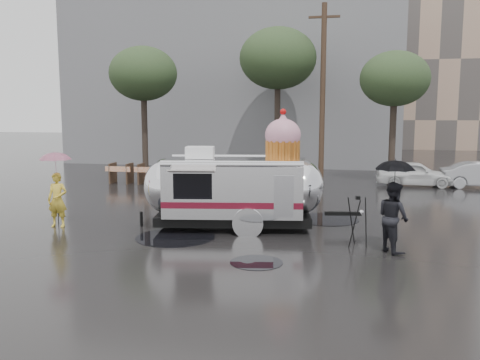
% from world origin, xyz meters
% --- Properties ---
extents(ground, '(120.00, 120.00, 0.00)m').
position_xyz_m(ground, '(0.00, 0.00, 0.00)').
color(ground, black).
rests_on(ground, ground).
extents(puddles, '(6.32, 6.91, 0.01)m').
position_xyz_m(puddles, '(1.10, 1.37, 0.01)').
color(puddles, black).
rests_on(puddles, ground).
extents(grey_building, '(22.00, 12.00, 13.00)m').
position_xyz_m(grey_building, '(-4.00, 24.00, 6.50)').
color(grey_building, slate).
rests_on(grey_building, ground).
extents(utility_pole, '(1.60, 0.28, 9.00)m').
position_xyz_m(utility_pole, '(2.50, 14.00, 4.62)').
color(utility_pole, '#473323').
rests_on(utility_pole, ground).
extents(tree_left, '(3.64, 3.64, 6.95)m').
position_xyz_m(tree_left, '(-7.00, 13.00, 5.48)').
color(tree_left, '#382D26').
rests_on(tree_left, ground).
extents(tree_mid, '(4.20, 4.20, 8.03)m').
position_xyz_m(tree_mid, '(0.00, 15.00, 6.34)').
color(tree_mid, '#382D26').
rests_on(tree_mid, ground).
extents(tree_right, '(3.36, 3.36, 6.42)m').
position_xyz_m(tree_right, '(6.00, 13.00, 5.06)').
color(tree_right, '#382D26').
rests_on(tree_right, ground).
extents(barricade_row, '(4.30, 0.80, 1.00)m').
position_xyz_m(barricade_row, '(-5.55, 9.96, 0.52)').
color(barricade_row, '#473323').
rests_on(barricade_row, ground).
extents(airstream_trailer, '(6.82, 3.30, 3.71)m').
position_xyz_m(airstream_trailer, '(0.53, 1.89, 1.30)').
color(airstream_trailer, silver).
rests_on(airstream_trailer, ground).
extents(person_left, '(0.64, 0.46, 1.69)m').
position_xyz_m(person_left, '(-4.92, 0.87, 0.85)').
color(person_left, gold).
rests_on(person_left, ground).
extents(umbrella_pink, '(1.18, 1.18, 2.36)m').
position_xyz_m(umbrella_pink, '(-4.92, 0.87, 1.95)').
color(umbrella_pink, pink).
rests_on(umbrella_pink, ground).
extents(person_right, '(0.87, 0.99, 1.81)m').
position_xyz_m(person_right, '(5.00, 0.06, 0.91)').
color(person_right, black).
rests_on(person_right, ground).
extents(umbrella_black, '(1.24, 1.24, 2.40)m').
position_xyz_m(umbrella_black, '(5.00, 0.06, 1.97)').
color(umbrella_black, black).
rests_on(umbrella_black, ground).
extents(tripod, '(0.54, 0.56, 1.36)m').
position_xyz_m(tripod, '(4.12, 0.44, 0.78)').
color(tripod, black).
rests_on(tripod, ground).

